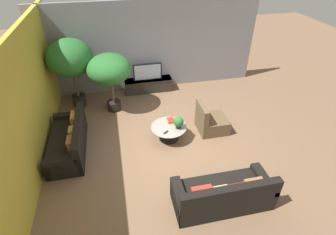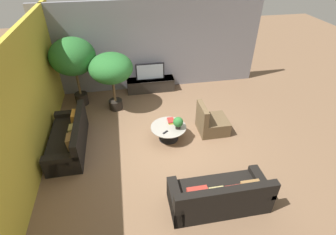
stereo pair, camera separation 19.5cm
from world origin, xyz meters
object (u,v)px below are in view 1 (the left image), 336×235
Objects in this scene: coffee_table at (169,130)px; armchair_wicker at (211,122)px; potted_palm_corner at (109,70)px; couch_near_entry at (223,195)px; media_console at (148,85)px; potted_plant_tabletop at (178,122)px; television at (148,72)px; couch_by_wall at (69,141)px; potted_palm_tall at (70,59)px.

coffee_table is 1.25m from armchair_wicker.
potted_palm_corner is at bearing 57.35° from armchair_wicker.
coffee_table is at bearing -75.13° from couch_near_entry.
potted_plant_tabletop reaches higher than media_console.
television is 5.17m from couch_near_entry.
couch_by_wall reaches higher than potted_plant_tabletop.
coffee_table is 2.39m from couch_near_entry.
potted_palm_corner is 5.50× the size of potted_plant_tabletop.
media_console is 0.83× the size of couch_by_wall.
potted_plant_tabletop is (1.62, -1.92, -0.76)m from potted_palm_corner.
potted_palm_tall is at bearing 156.15° from potted_palm_corner.
media_console is 2.75m from potted_palm_tall.
television is at bearing -81.68° from couch_near_entry.
coffee_table is at bearing 96.11° from armchair_wicker.
coffee_table is 0.48× the size of couch_near_entry.
coffee_table is (0.13, -2.78, -0.45)m from television.
potted_palm_corner reaches higher than television.
couch_by_wall is at bearing -37.08° from couch_near_entry.
couch_by_wall is 1.02× the size of couch_near_entry.
couch_near_entry is 2.52m from armchair_wicker.
potted_plant_tabletop is (-0.38, 2.21, 0.30)m from couch_near_entry.
couch_by_wall is at bearing -132.30° from media_console.
potted_palm_corner reaches higher than coffee_table.
television is 0.45× the size of potted_palm_tall.
television is at bearing 11.91° from potted_palm_tall.
couch_by_wall is 6.09× the size of potted_plant_tabletop.
potted_palm_tall reaches higher than television.
coffee_table is 2.85× the size of potted_plant_tabletop.
armchair_wicker reaches higher than couch_by_wall.
television is 0.48× the size of couch_by_wall.
armchair_wicker is (1.37, -2.65, -0.46)m from television.
couch_near_entry is at bearing -81.68° from media_console.
television is 2.92m from potted_plant_tabletop.
television reaches higher than couch_near_entry.
couch_near_entry is (0.75, -5.10, -0.44)m from television.
armchair_wicker is at bearing 6.11° from coffee_table.
potted_palm_corner is (1.09, -0.48, -0.25)m from potted_palm_tall.
coffee_table is (0.13, -2.79, 0.05)m from media_console.
potted_palm_tall is at bearing 138.44° from potted_plant_tabletop.
potted_palm_corner is 2.62m from potted_plant_tabletop.
potted_palm_tall is at bearing -168.09° from television.
couch_by_wall is 2.35m from potted_palm_corner.
potted_palm_tall is (-3.71, 2.16, 1.33)m from armchair_wicker.
potted_plant_tabletop is (-1.00, -0.24, 0.32)m from armchair_wicker.
potted_palm_corner is at bearing -23.85° from potted_palm_tall.
couch_near_entry is at bearing -81.68° from television.
media_console is 2.99m from armchair_wicker.
armchair_wicker is at bearing -62.68° from media_console.
couch_by_wall reaches higher than coffee_table.
television reaches higher than coffee_table.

